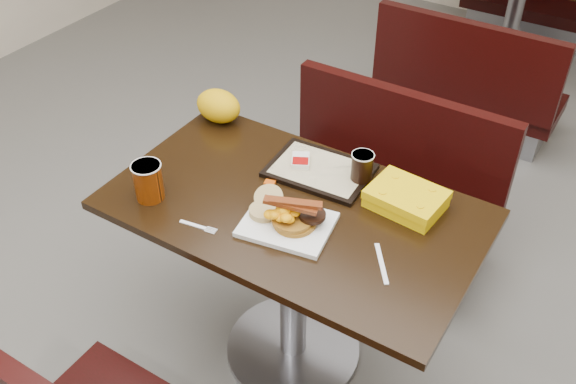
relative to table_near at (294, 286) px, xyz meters
The scene contains 22 objects.
floor 0.38m from the table_near, ahead, with size 6.00×7.00×0.01m, color slate.
table_near is the anchor object (origin of this frame).
bench_near_n 0.70m from the table_near, 90.00° to the left, with size 1.00×0.46×0.72m, color black, non-canonical shape.
table_far 2.60m from the table_near, 90.00° to the left, with size 1.20×0.70×0.75m, color black, non-canonical shape.
bench_far_s 1.90m from the table_near, 90.00° to the left, with size 1.00×0.46×0.72m, color black, non-canonical shape.
platter 0.40m from the table_near, 70.79° to the right, with size 0.27×0.21×0.02m, color white.
pancake_stack 0.42m from the table_near, 57.60° to the right, with size 0.13×0.13×0.03m, color #996119.
sausage_patty 0.44m from the table_near, 29.70° to the right, with size 0.08×0.08×0.01m, color black.
scrambled_eggs 0.45m from the table_near, 75.90° to the right, with size 0.09×0.08×0.05m, color orange.
bacon_strips 0.49m from the table_near, 64.60° to the right, with size 0.17×0.07×0.01m, color #450A04, non-canonical shape.
muffin_bottom 0.42m from the table_near, 117.52° to the right, with size 0.09×0.09×0.02m, color tan.
muffin_top 0.42m from the table_near, 143.32° to the right, with size 0.09×0.09×0.02m, color tan.
coffee_cup_near 0.65m from the table_near, 153.59° to the right, with size 0.09×0.09×0.13m, color #9C3605.
fork 0.50m from the table_near, 131.66° to the right, with size 0.13×0.02×0.00m, color white, non-canonical shape.
knife 0.52m from the table_near, 14.03° to the right, with size 0.17×0.01×0.00m, color white.
condiment_syrup 0.40m from the table_near, 157.24° to the left, with size 0.04×0.03×0.01m, color #BF4208.
condiment_ketchup 0.38m from the table_near, 17.13° to the left, with size 0.05×0.03×0.01m, color #8C0504.
tray 0.43m from the table_near, 95.45° to the left, with size 0.34×0.24×0.02m, color black.
hashbrown_sleeve_left 0.45m from the table_near, 115.50° to the left, with size 0.06×0.08×0.02m, color silver.
coffee_cup_far 0.51m from the table_near, 60.78° to the left, with size 0.07×0.07×0.10m, color black.
clamshell 0.54m from the table_near, 31.67° to the left, with size 0.23×0.18×0.06m, color #E7B803.
paper_bag 0.73m from the table_near, 150.89° to the left, with size 0.18×0.13×0.12m, color #CF9206.
Camera 1 is at (0.83, -1.37, 2.11)m, focal length 40.60 mm.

